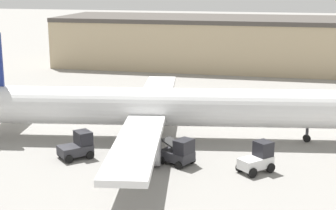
{
  "coord_description": "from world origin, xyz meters",
  "views": [
    {
      "loc": [
        10.36,
        -46.28,
        15.05
      ],
      "look_at": [
        0.0,
        0.0,
        3.41
      ],
      "focal_mm": 55.0,
      "sensor_mm": 36.0,
      "label": 1
    }
  ],
  "objects_px": {
    "pushback_tug": "(258,159)",
    "airplane": "(158,108)",
    "belt_loader_truck": "(179,152)",
    "baggage_tug": "(78,146)"
  },
  "relations": [
    {
      "from": "belt_loader_truck",
      "to": "pushback_tug",
      "type": "height_order",
      "value": "pushback_tug"
    },
    {
      "from": "baggage_tug",
      "to": "belt_loader_truck",
      "type": "xyz_separation_m",
      "value": [
        8.84,
        0.28,
        0.0
      ]
    },
    {
      "from": "belt_loader_truck",
      "to": "baggage_tug",
      "type": "bearing_deg",
      "value": -151.25
    },
    {
      "from": "airplane",
      "to": "baggage_tug",
      "type": "xyz_separation_m",
      "value": [
        -5.51,
        -6.65,
        -2.07
      ]
    },
    {
      "from": "pushback_tug",
      "to": "airplane",
      "type": "bearing_deg",
      "value": 99.86
    },
    {
      "from": "airplane",
      "to": "belt_loader_truck",
      "type": "xyz_separation_m",
      "value": [
        3.33,
        -6.37,
        -2.07
      ]
    },
    {
      "from": "airplane",
      "to": "pushback_tug",
      "type": "relative_size",
      "value": 13.88
    },
    {
      "from": "airplane",
      "to": "baggage_tug",
      "type": "bearing_deg",
      "value": -138.67
    },
    {
      "from": "airplane",
      "to": "belt_loader_truck",
      "type": "distance_m",
      "value": 7.47
    },
    {
      "from": "baggage_tug",
      "to": "pushback_tug",
      "type": "bearing_deg",
      "value": -45.04
    }
  ]
}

